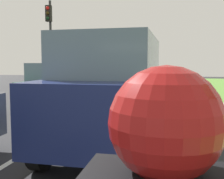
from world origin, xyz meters
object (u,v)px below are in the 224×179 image
(traffic_light_overhead_left, at_px, (50,32))
(traffic_light_far_median, at_px, (147,48))
(car_hatchback_far, at_px, (56,85))
(car_suv_ahead, at_px, (113,92))

(traffic_light_overhead_left, distance_m, traffic_light_far_median, 9.09)
(car_hatchback_far, height_order, traffic_light_overhead_left, traffic_light_overhead_left)
(car_suv_ahead, bearing_deg, traffic_light_far_median, 93.46)
(car_hatchback_far, height_order, traffic_light_far_median, traffic_light_far_median)
(car_suv_ahead, distance_m, car_hatchback_far, 5.92)
(car_hatchback_far, xyz_separation_m, traffic_light_overhead_left, (-2.34, 4.52, 2.70))
(car_suv_ahead, distance_m, traffic_light_overhead_left, 11.25)
(traffic_light_overhead_left, bearing_deg, traffic_light_far_median, 57.31)
(traffic_light_overhead_left, bearing_deg, car_hatchback_far, -62.63)
(traffic_light_far_median, bearing_deg, car_suv_ahead, -87.18)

